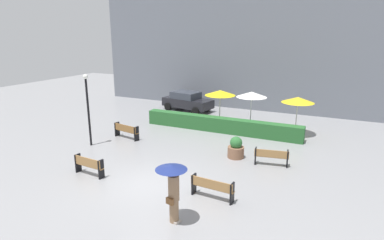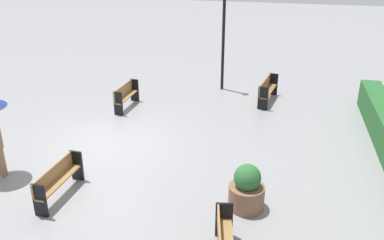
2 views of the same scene
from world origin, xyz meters
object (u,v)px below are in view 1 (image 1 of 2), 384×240
object	(u,v)px
planter_pot	(236,149)
patio_umbrella_white	(252,95)
patio_umbrella_yellow_far	(298,100)
bench_far_left	(126,130)
bench_far_right	(271,156)
parked_car	(187,101)
bench_near_left	(89,165)
patio_umbrella_yellow	(220,93)
lamp_post	(88,103)
bench_near_right	(212,187)
pedestrian_with_umbrella	(173,184)

from	to	relation	value
planter_pot	patio_umbrella_white	bearing A→B (deg)	97.00
patio_umbrella_yellow_far	bench_far_left	bearing A→B (deg)	-151.04
bench_far_right	parked_car	size ratio (longest dim) A/B	0.37
bench_near_left	bench_far_right	bearing A→B (deg)	32.71
bench_far_right	bench_far_left	bearing A→B (deg)	177.30
bench_near_left	patio_umbrella_yellow	xyz separation A→B (m)	(2.52, 10.19, 1.82)
bench_far_left	bench_near_left	distance (m)	5.37
patio_umbrella_yellow	lamp_post	bearing A→B (deg)	-127.16
patio_umbrella_yellow	patio_umbrella_white	world-z (taller)	patio_umbrella_white
patio_umbrella_white	bench_near_left	bearing A→B (deg)	-115.49
bench_near_right	patio_umbrella_yellow_far	distance (m)	10.17
bench_far_left	planter_pot	xyz separation A→B (m)	(7.07, -0.15, -0.03)
patio_umbrella_yellow	patio_umbrella_white	bearing A→B (deg)	-5.13
bench_far_left	patio_umbrella_yellow_far	size ratio (longest dim) A/B	0.75
parked_car	bench_near_right	bearing A→B (deg)	-60.21
bench_near_right	lamp_post	xyz separation A→B (m)	(-8.66, 2.81, 2.00)
patio_umbrella_yellow	patio_umbrella_yellow_far	size ratio (longest dim) A/B	1.02
bench_near_right	patio_umbrella_white	xyz separation A→B (m)	(-1.11, 9.60, 1.93)
bench_far_right	patio_umbrella_yellow_far	size ratio (longest dim) A/B	0.68
bench_far_left	lamp_post	size ratio (longest dim) A/B	0.45
bench_far_right	parked_car	xyz separation A→B (m)	(-8.83, 8.69, 0.32)
bench_far_right	parked_car	world-z (taller)	parked_car
patio_umbrella_yellow	patio_umbrella_white	size ratio (longest dim) A/B	0.96
lamp_post	parked_car	distance (m)	10.38
bench_near_right	parked_car	distance (m)	14.95
patio_umbrella_white	parked_car	bearing A→B (deg)	151.91
bench_far_right	patio_umbrella_yellow_far	bearing A→B (deg)	86.32
bench_near_right	planter_pot	distance (m)	4.58
bench_near_left	lamp_post	distance (m)	4.68
bench_far_right	pedestrian_with_umbrella	xyz separation A→B (m)	(-1.99, -6.35, 0.94)
pedestrian_with_umbrella	patio_umbrella_white	world-z (taller)	patio_umbrella_white
bench_far_left	planter_pot	distance (m)	7.08
bench_far_left	parked_car	bearing A→B (deg)	89.06
bench_near_left	pedestrian_with_umbrella	xyz separation A→B (m)	(5.28, -1.68, 0.91)
bench_far_left	planter_pot	world-z (taller)	planter_pot
bench_far_left	patio_umbrella_yellow_far	distance (m)	10.80
bench_near_right	planter_pot	xyz separation A→B (m)	(-0.49, 4.56, -0.01)
planter_pot	patio_umbrella_yellow	xyz separation A→B (m)	(-2.86, 5.25, 1.84)
patio_umbrella_yellow	bench_far_right	bearing A→B (deg)	-49.28
lamp_post	patio_umbrella_white	world-z (taller)	lamp_post
bench_near_left	planter_pot	bearing A→B (deg)	42.58
bench_near_right	bench_far_right	xyz separation A→B (m)	(1.40, 4.28, -0.01)
bench_near_left	bench_near_right	bearing A→B (deg)	3.79
patio_umbrella_white	parked_car	xyz separation A→B (m)	(-6.32, 3.37, -1.62)
bench_far_left	pedestrian_with_umbrella	size ratio (longest dim) A/B	0.87
bench_near_left	patio_umbrella_yellow_far	world-z (taller)	patio_umbrella_yellow_far
patio_umbrella_white	bench_near_right	bearing A→B (deg)	-83.41
bench_far_right	patio_umbrella_white	bearing A→B (deg)	115.24
bench_far_right	patio_umbrella_yellow_far	world-z (taller)	patio_umbrella_yellow_far
bench_near_right	patio_umbrella_yellow	bearing A→B (deg)	108.89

